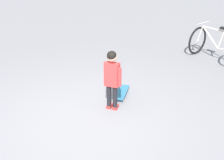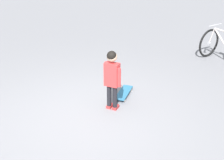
# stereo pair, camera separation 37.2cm
# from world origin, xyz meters

# --- Properties ---
(ground_plane) EXTENTS (50.00, 50.00, 0.00)m
(ground_plane) POSITION_xyz_m (0.00, 0.00, 0.00)
(ground_plane) COLOR gray
(child_person) EXTENTS (0.40, 0.27, 1.06)m
(child_person) POSITION_xyz_m (0.15, -0.55, 0.66)
(child_person) COLOR black
(child_person) RESTS_ON ground
(skateboard) EXTENTS (0.57, 0.55, 0.07)m
(skateboard) POSITION_xyz_m (0.50, -0.95, 0.06)
(skateboard) COLOR teal
(skateboard) RESTS_ON ground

